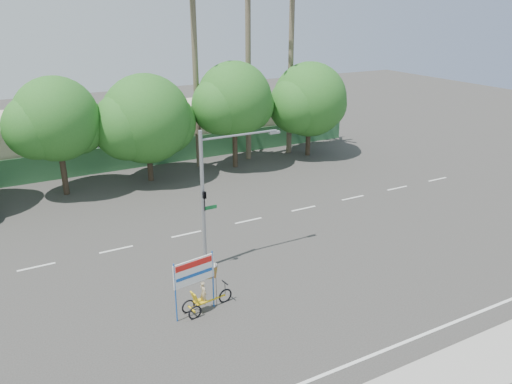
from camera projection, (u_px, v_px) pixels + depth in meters
name	position (u px, v px, depth m)	size (l,w,h in m)	color
ground	(290.00, 292.00, 22.84)	(120.00, 120.00, 0.00)	#33302D
fence	(149.00, 154.00, 40.18)	(38.00, 0.08, 2.00)	#336B3D
building_left	(7.00, 144.00, 39.10)	(12.00, 8.00, 4.00)	beige
building_right	(217.00, 123.00, 47.14)	(14.00, 8.00, 3.60)	beige
tree_left	(56.00, 122.00, 32.74)	(6.66, 5.60, 8.07)	#473828
tree_center	(146.00, 121.00, 35.60)	(7.62, 6.40, 7.85)	#473828
tree_right	(234.00, 102.00, 38.43)	(6.90, 5.80, 8.36)	#473828
tree_far_right	(309.00, 102.00, 41.74)	(7.38, 6.20, 7.94)	#473828
palm_tall	(248.00, 29.00, 38.71)	(3.73, 3.79, 17.45)	#70604C
palm_mid	(291.00, 42.00, 40.86)	(3.73, 3.79, 15.45)	#70604C
palm_short	(195.00, 53.00, 37.29)	(3.73, 3.79, 14.45)	#70604C
traffic_signal	(209.00, 212.00, 24.11)	(4.72, 1.10, 7.00)	gray
trike_billboard	(200.00, 289.00, 21.01)	(2.77, 0.84, 2.74)	black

